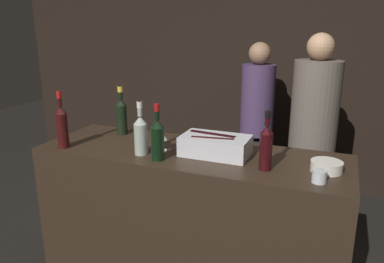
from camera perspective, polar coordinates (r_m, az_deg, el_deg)
The scene contains 13 objects.
wall_back_chalkboard at distance 4.28m, azimuth 11.05°, elevation 10.48°, with size 6.40×0.06×2.80m.
bar_counter at distance 2.51m, azimuth -0.28°, elevation -14.41°, with size 1.90×0.63×1.05m.
ice_bin_with_bottles at distance 2.22m, azimuth 3.51°, elevation -2.01°, with size 0.40×0.23×0.12m.
bowl_white at distance 2.11m, azimuth 19.83°, elevation -4.98°, with size 0.17×0.17×0.06m.
wine_glass at distance 2.29m, azimuth -4.86°, elevation -0.68°, with size 0.09×0.09×0.13m.
candle_votive at distance 1.95m, azimuth 18.82°, elevation -6.49°, with size 0.07×0.07×0.06m.
white_wine_bottle at distance 2.23m, azimuth -7.83°, elevation -0.30°, with size 0.08×0.08×0.32m.
red_wine_bottle_black_foil at distance 2.01m, azimuth 11.21°, elevation -2.18°, with size 0.07×0.07×0.32m.
red_wine_bottle_burgundy at distance 2.13m, azimuth -5.26°, elevation -0.99°, with size 0.08×0.08×0.33m.
champagne_bottle at distance 2.67m, azimuth -10.70°, elevation 2.56°, with size 0.08×0.08×0.34m.
red_wine_bottle_tall at distance 2.47m, azimuth -19.21°, elevation 0.88°, with size 0.07×0.07×0.36m.
person_in_hoodie at distance 3.76m, azimuth 9.84°, elevation 2.29°, with size 0.32×0.32×1.64m.
person_blond_tee at distance 3.21m, azimuth 17.95°, elevation 0.25°, with size 0.38×0.38×1.74m.
Camera 1 is at (0.82, -1.69, 1.80)m, focal length 35.00 mm.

